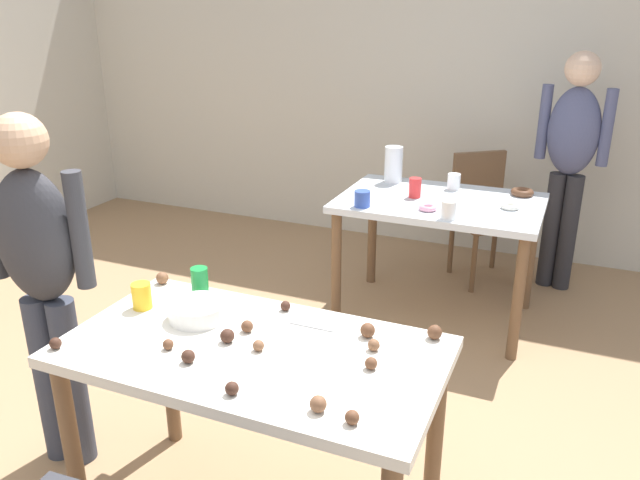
% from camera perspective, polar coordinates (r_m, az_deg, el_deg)
% --- Properties ---
extents(wall_back, '(6.40, 0.10, 2.60)m').
position_cam_1_polar(wall_back, '(4.93, 10.78, 14.31)').
color(wall_back, beige).
rests_on(wall_back, ground_plane).
extents(dining_table_near, '(1.27, 0.69, 0.75)m').
position_cam_1_polar(dining_table_near, '(2.19, -6.09, -11.96)').
color(dining_table_near, silver).
rests_on(dining_table_near, ground_plane).
extents(dining_table_far, '(1.15, 0.78, 0.75)m').
position_cam_1_polar(dining_table_far, '(3.75, 10.75, 2.12)').
color(dining_table_far, silver).
rests_on(dining_table_far, ground_plane).
extents(chair_far_table, '(0.56, 0.56, 0.87)m').
position_cam_1_polar(chair_far_table, '(4.46, 14.55, 2.78)').
color(chair_far_table, brown).
rests_on(chair_far_table, ground_plane).
extents(person_girl_near, '(0.46, 0.25, 1.47)m').
position_cam_1_polar(person_girl_near, '(2.62, -23.98, -2.34)').
color(person_girl_near, '#383D4C').
rests_on(person_girl_near, ground_plane).
extents(person_adult_far, '(0.46, 0.26, 1.55)m').
position_cam_1_polar(person_adult_far, '(4.34, 21.79, 7.45)').
color(person_adult_far, '#28282D').
rests_on(person_adult_far, ground_plane).
extents(mixing_bowl, '(0.21, 0.21, 0.06)m').
position_cam_1_polar(mixing_bowl, '(2.32, -11.02, -6.32)').
color(mixing_bowl, white).
rests_on(mixing_bowl, dining_table_near).
extents(soda_can, '(0.07, 0.07, 0.12)m').
position_cam_1_polar(soda_can, '(2.47, -10.84, -3.82)').
color(soda_can, '#198438').
rests_on(soda_can, dining_table_near).
extents(fork_near, '(0.17, 0.02, 0.01)m').
position_cam_1_polar(fork_near, '(2.24, -0.75, -7.83)').
color(fork_near, silver).
rests_on(fork_near, dining_table_near).
extents(cup_near_0, '(0.07, 0.07, 0.10)m').
position_cam_1_polar(cup_near_0, '(2.44, -15.86, -4.90)').
color(cup_near_0, yellow).
rests_on(cup_near_0, dining_table_near).
extents(cake_ball_0, '(0.04, 0.04, 0.04)m').
position_cam_1_polar(cake_ball_0, '(1.90, -7.99, -13.18)').
color(cake_ball_0, '#3D2319').
rests_on(cake_ball_0, dining_table_near).
extents(cake_ball_1, '(0.04, 0.04, 0.04)m').
position_cam_1_polar(cake_ball_1, '(2.21, -6.63, -7.78)').
color(cake_ball_1, brown).
rests_on(cake_ball_1, dining_table_near).
extents(cake_ball_2, '(0.05, 0.05, 0.05)m').
position_cam_1_polar(cake_ball_2, '(2.16, -8.40, -8.60)').
color(cake_ball_2, '#3D2319').
rests_on(cake_ball_2, dining_table_near).
extents(cake_ball_3, '(0.04, 0.04, 0.04)m').
position_cam_1_polar(cake_ball_3, '(2.10, 4.89, -9.46)').
color(cake_ball_3, brown).
rests_on(cake_ball_3, dining_table_near).
extents(cake_ball_4, '(0.04, 0.04, 0.04)m').
position_cam_1_polar(cake_ball_4, '(2.10, -5.67, -9.56)').
color(cake_ball_4, brown).
rests_on(cake_ball_4, dining_table_near).
extents(cake_ball_5, '(0.04, 0.04, 0.04)m').
position_cam_1_polar(cake_ball_5, '(2.28, -22.86, -8.63)').
color(cake_ball_5, '#3D2319').
rests_on(cake_ball_5, dining_table_near).
extents(cake_ball_6, '(0.04, 0.04, 0.04)m').
position_cam_1_polar(cake_ball_6, '(1.77, 2.93, -15.76)').
color(cake_ball_6, brown).
rests_on(cake_ball_6, dining_table_near).
extents(cake_ball_7, '(0.04, 0.04, 0.04)m').
position_cam_1_polar(cake_ball_7, '(2.07, -11.89, -10.29)').
color(cake_ball_7, '#3D2319').
rests_on(cake_ball_7, dining_table_near).
extents(cake_ball_8, '(0.05, 0.05, 0.05)m').
position_cam_1_polar(cake_ball_8, '(2.19, 10.35, -8.22)').
color(cake_ball_8, brown).
rests_on(cake_ball_8, dining_table_near).
extents(cake_ball_9, '(0.04, 0.04, 0.04)m').
position_cam_1_polar(cake_ball_9, '(2.35, -3.16, -5.99)').
color(cake_ball_9, '#3D2319').
rests_on(cake_ball_9, dining_table_near).
extents(cake_ball_10, '(0.04, 0.04, 0.04)m').
position_cam_1_polar(cake_ball_10, '(2.00, 4.65, -11.09)').
color(cake_ball_10, brown).
rests_on(cake_ball_10, dining_table_near).
extents(cake_ball_11, '(0.05, 0.05, 0.05)m').
position_cam_1_polar(cake_ball_11, '(2.17, 4.34, -8.16)').
color(cake_ball_11, brown).
rests_on(cake_ball_11, dining_table_near).
extents(cake_ball_12, '(0.05, 0.05, 0.05)m').
position_cam_1_polar(cake_ball_12, '(2.64, -14.11, -3.36)').
color(cake_ball_12, brown).
rests_on(cake_ball_12, dining_table_near).
extents(cake_ball_13, '(0.05, 0.05, 0.05)m').
position_cam_1_polar(cake_ball_13, '(1.81, -0.17, -14.64)').
color(cake_ball_13, brown).
rests_on(cake_ball_13, dining_table_near).
extents(cake_ball_14, '(0.04, 0.04, 0.04)m').
position_cam_1_polar(cake_ball_14, '(2.16, -13.61, -9.19)').
color(cake_ball_14, brown).
rests_on(cake_ball_14, dining_table_near).
extents(pitcher_far, '(0.11, 0.11, 0.23)m').
position_cam_1_polar(pitcher_far, '(4.03, 6.68, 6.83)').
color(pitcher_far, white).
rests_on(pitcher_far, dining_table_far).
extents(cup_far_0, '(0.07, 0.07, 0.12)m').
position_cam_1_polar(cup_far_0, '(3.73, 8.61, 4.71)').
color(cup_far_0, red).
rests_on(cup_far_0, dining_table_far).
extents(cup_far_1, '(0.08, 0.08, 0.10)m').
position_cam_1_polar(cup_far_1, '(3.38, 11.59, 2.69)').
color(cup_far_1, white).
rests_on(cup_far_1, dining_table_far).
extents(cup_far_2, '(0.09, 0.09, 0.09)m').
position_cam_1_polar(cup_far_2, '(3.52, 3.86, 3.75)').
color(cup_far_2, '#3351B2').
rests_on(cup_far_2, dining_table_far).
extents(cup_far_3, '(0.08, 0.08, 0.10)m').
position_cam_1_polar(cup_far_3, '(3.94, 12.04, 5.20)').
color(cup_far_3, white).
rests_on(cup_far_3, dining_table_far).
extents(donut_far_0, '(0.10, 0.10, 0.03)m').
position_cam_1_polar(donut_far_0, '(3.51, 9.75, 2.91)').
color(donut_far_0, pink).
rests_on(donut_far_0, dining_table_far).
extents(donut_far_1, '(0.13, 0.13, 0.04)m').
position_cam_1_polar(donut_far_1, '(3.92, 17.86, 4.15)').
color(donut_far_1, brown).
rests_on(donut_far_1, dining_table_far).
extents(donut_far_2, '(0.10, 0.10, 0.03)m').
position_cam_1_polar(donut_far_2, '(3.64, 16.85, 2.96)').
color(donut_far_2, white).
rests_on(donut_far_2, dining_table_far).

